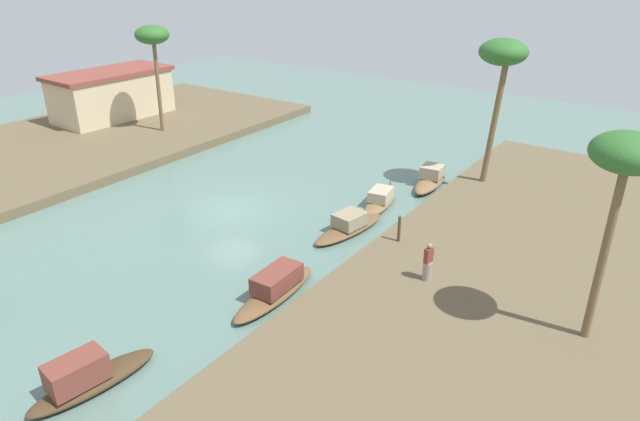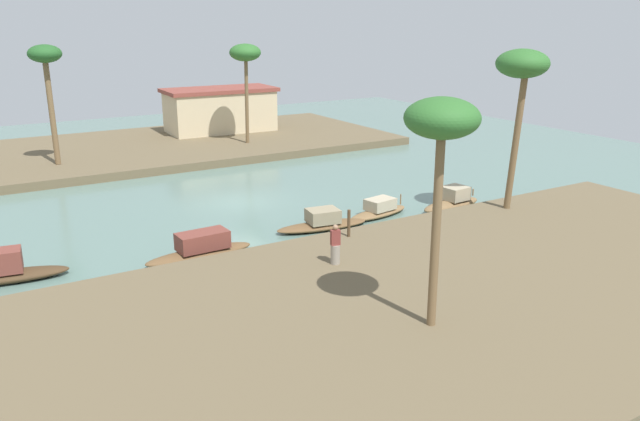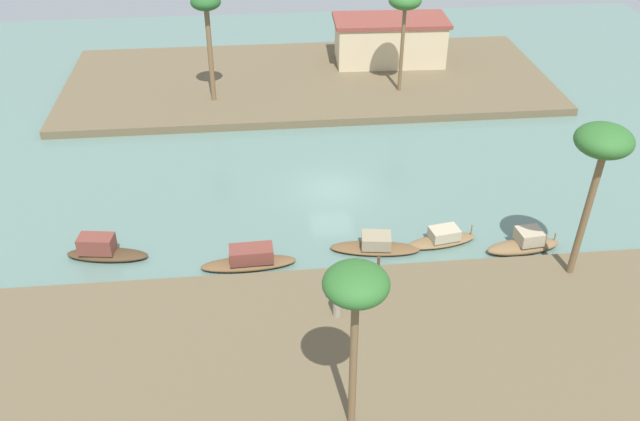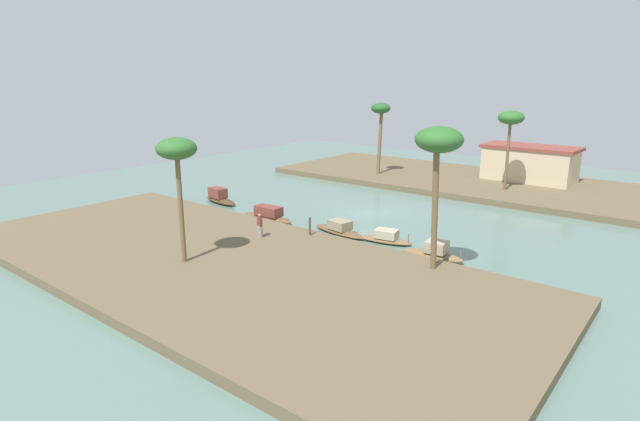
{
  "view_description": "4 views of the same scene",
  "coord_description": "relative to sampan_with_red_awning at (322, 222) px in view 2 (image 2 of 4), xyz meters",
  "views": [
    {
      "loc": [
        -19.05,
        -19.11,
        12.31
      ],
      "look_at": [
        0.73,
        -5.19,
        1.13
      ],
      "focal_mm": 31.51,
      "sensor_mm": 36.0,
      "label": 1
    },
    {
      "loc": [
        -13.79,
        -31.49,
        9.85
      ],
      "look_at": [
        2.17,
        -5.04,
        0.49
      ],
      "focal_mm": 36.34,
      "sensor_mm": 36.0,
      "label": 2
    },
    {
      "loc": [
        -4.22,
        -34.75,
        21.02
      ],
      "look_at": [
        -1.03,
        -3.42,
        0.76
      ],
      "focal_mm": 39.09,
      "sensor_mm": 36.0,
      "label": 3
    },
    {
      "loc": [
        21.78,
        -34.2,
        10.81
      ],
      "look_at": [
        -2.08,
        -4.07,
        0.65
      ],
      "focal_mm": 28.54,
      "sensor_mm": 36.0,
      "label": 4
    }
  ],
  "objects": [
    {
      "name": "river_water",
      "position": [
        -1.51,
        6.36,
        -0.35
      ],
      "size": [
        69.05,
        69.05,
        0.0
      ],
      "primitive_type": "plane",
      "color": "slate",
      "rests_on": "ground"
    },
    {
      "name": "sampan_foreground",
      "position": [
        3.58,
        0.31,
        -0.01
      ],
      "size": [
        3.89,
        1.75,
        0.91
      ],
      "rotation": [
        0.0,
        0.0,
        0.17
      ],
      "color": "brown",
      "rests_on": "river_water"
    },
    {
      "name": "sampan_with_tall_canopy",
      "position": [
        -13.7,
        0.79,
        0.14
      ],
      "size": [
        4.25,
        1.72,
        1.31
      ],
      "rotation": [
        0.0,
        0.0,
        -0.14
      ],
      "color": "#47331E",
      "rests_on": "river_water"
    },
    {
      "name": "sampan_midstream",
      "position": [
        -6.39,
        -0.68,
        0.1
      ],
      "size": [
        4.75,
        1.37,
        1.15
      ],
      "rotation": [
        0.0,
        0.0,
        0.04
      ],
      "color": "brown",
      "rests_on": "river_water"
    },
    {
      "name": "riverside_building",
      "position": [
        5.35,
        25.1,
        1.99
      ],
      "size": [
        9.17,
        4.76,
        3.55
      ],
      "rotation": [
        0.0,
        0.0,
        -0.04
      ],
      "color": "beige",
      "rests_on": "riverbank_right"
    },
    {
      "name": "mooring_post",
      "position": [
        -0.38,
        -2.84,
        0.81
      ],
      "size": [
        0.14,
        0.14,
        1.21
      ],
      "primitive_type": "cylinder",
      "color": "#4C3823",
      "rests_on": "riverbank_left"
    },
    {
      "name": "palm_tree_right_tall",
      "position": [
        -8.63,
        19.02,
        6.64
      ],
      "size": [
        2.06,
        2.06,
        7.56
      ],
      "color": "brown",
      "rests_on": "riverbank_right"
    },
    {
      "name": "riverbank_right",
      "position": [
        -1.51,
        22.43,
        -0.07
      ],
      "size": [
        36.91,
        15.65,
        0.55
      ],
      "primitive_type": "cube",
      "color": "brown",
      "rests_on": "ground"
    },
    {
      "name": "palm_tree_left_near",
      "position": [
        -2.82,
        -11.18,
        6.43
      ],
      "size": [
        2.2,
        2.2,
        7.09
      ],
      "color": "brown",
      "rests_on": "riverbank_left"
    },
    {
      "name": "palm_tree_right_short",
      "position": [
        5.03,
        19.11,
        6.66
      ],
      "size": [
        2.3,
        2.3,
        7.31
      ],
      "color": "brown",
      "rests_on": "riverbank_right"
    },
    {
      "name": "sampan_with_red_awning",
      "position": [
        0.0,
        0.0,
        0.0
      ],
      "size": [
        4.71,
        1.89,
        0.99
      ],
      "rotation": [
        0.0,
        0.0,
        -0.15
      ],
      "color": "brown",
      "rests_on": "river_water"
    },
    {
      "name": "sampan_downstream_large",
      "position": [
        7.58,
        -0.71,
        0.08
      ],
      "size": [
        3.99,
        1.64,
        1.21
      ],
      "rotation": [
        0.0,
        0.0,
        0.11
      ],
      "color": "brown",
      "rests_on": "river_water"
    },
    {
      "name": "palm_tree_left_far",
      "position": [
        8.83,
        -3.52,
        7.03
      ],
      "size": [
        2.49,
        2.49,
        7.8
      ],
      "color": "brown",
      "rests_on": "riverbank_left"
    },
    {
      "name": "person_on_near_bank",
      "position": [
        -2.63,
        -5.28,
        0.85
      ],
      "size": [
        0.44,
        0.44,
        1.6
      ],
      "rotation": [
        0.0,
        0.0,
        6.05
      ],
      "color": "gray",
      "rests_on": "riverbank_left"
    },
    {
      "name": "riverbank_left",
      "position": [
        -1.51,
        -9.71,
        -0.07
      ],
      "size": [
        36.91,
        15.65,
        0.55
      ],
      "primitive_type": "cube",
      "color": "brown",
      "rests_on": "ground"
    }
  ]
}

